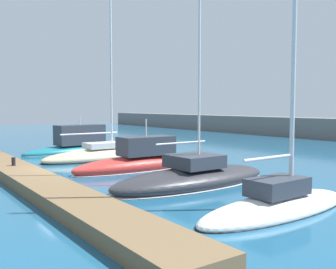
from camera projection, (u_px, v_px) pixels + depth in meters
ground_plane at (66, 177)px, 19.94m from camera, size 120.00×120.00×0.00m
dock_pier at (25, 177)px, 18.76m from camera, size 26.98×1.92×0.51m
motorboat_teal_nearest at (77, 145)px, 30.88m from camera, size 2.78×8.61×3.30m
sailboat_sand_second at (108, 155)px, 27.09m from camera, size 2.94×9.54×18.27m
motorboat_red_third at (141, 161)px, 22.36m from camera, size 2.06×8.10×3.23m
sailboat_charcoal_fourth at (193, 178)px, 17.93m from camera, size 3.16×8.81×16.41m
sailboat_white_fifth at (278, 204)px, 13.43m from camera, size 2.43×7.44×14.63m
dock_bollard at (14, 161)px, 20.52m from camera, size 0.20×0.20×0.44m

